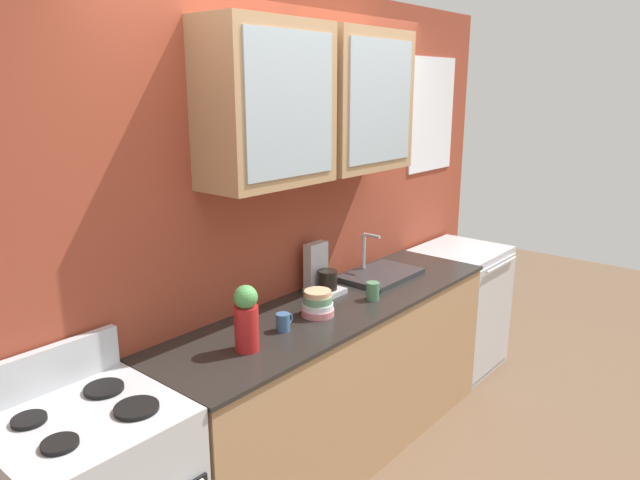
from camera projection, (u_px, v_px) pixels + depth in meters
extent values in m
plane|color=brown|center=(336.00, 450.00, 3.47)|extent=(10.00, 10.00, 0.00)
cube|color=#993D28|center=(289.00, 227.00, 3.37)|extent=(4.04, 0.10, 2.61)
cube|color=#A87F56|center=(266.00, 104.00, 2.79)|extent=(0.68, 0.32, 0.78)
cube|color=#9EADB7|center=(292.00, 105.00, 2.69)|extent=(0.58, 0.01, 0.66)
cube|color=#A87F56|center=(358.00, 101.00, 3.33)|extent=(0.68, 0.32, 0.78)
cube|color=#9EADB7|center=(381.00, 102.00, 3.22)|extent=(0.58, 0.01, 0.66)
cube|color=white|center=(432.00, 115.00, 4.28)|extent=(0.59, 0.01, 0.81)
cube|color=#A87F56|center=(337.00, 381.00, 3.36)|extent=(2.29, 0.61, 0.91)
cube|color=black|center=(338.00, 305.00, 3.24)|extent=(2.31, 0.63, 0.02)
cube|color=silver|center=(45.00, 370.00, 2.29)|extent=(0.62, 0.04, 0.18)
cylinder|color=black|center=(60.00, 444.00, 1.96)|extent=(0.12, 0.12, 0.02)
cylinder|color=black|center=(136.00, 408.00, 2.17)|extent=(0.16, 0.16, 0.02)
cylinder|color=black|center=(29.00, 420.00, 2.10)|extent=(0.12, 0.12, 0.02)
cylinder|color=black|center=(104.00, 388.00, 2.31)|extent=(0.15, 0.15, 0.02)
cube|color=#2D2D30|center=(381.00, 275.00, 3.68)|extent=(0.50, 0.34, 0.03)
cylinder|color=silver|center=(364.00, 251.00, 3.73)|extent=(0.02, 0.02, 0.22)
cylinder|color=silver|center=(372.00, 236.00, 3.66)|extent=(0.02, 0.12, 0.02)
cylinder|color=#D87F84|center=(318.00, 312.00, 3.07)|extent=(0.17, 0.17, 0.04)
cylinder|color=white|center=(318.00, 307.00, 3.06)|extent=(0.16, 0.16, 0.04)
cylinder|color=#669972|center=(318.00, 300.00, 3.05)|extent=(0.15, 0.15, 0.05)
cylinder|color=#E0AD7F|center=(318.00, 294.00, 3.04)|extent=(0.14, 0.14, 0.04)
cylinder|color=#B21E1E|center=(247.00, 328.00, 2.64)|extent=(0.11, 0.11, 0.21)
sphere|color=#4C994C|center=(246.00, 297.00, 2.61)|extent=(0.11, 0.11, 0.11)
cylinder|color=#4C7F59|center=(373.00, 291.00, 3.28)|extent=(0.07, 0.07, 0.10)
torus|color=#4C7F59|center=(377.00, 288.00, 3.31)|extent=(0.06, 0.01, 0.06)
cylinder|color=#38608C|center=(283.00, 322.00, 2.87)|extent=(0.07, 0.07, 0.09)
torus|color=#38608C|center=(289.00, 319.00, 2.90)|extent=(0.06, 0.01, 0.06)
cube|color=silver|center=(457.00, 308.00, 4.44)|extent=(0.64, 0.58, 0.93)
cube|color=silver|center=(494.00, 317.00, 4.26)|extent=(0.61, 0.01, 0.84)
cylinder|color=silver|center=(502.00, 265.00, 4.14)|extent=(0.48, 0.02, 0.02)
cube|color=#B7B7BC|center=(325.00, 291.00, 3.39)|extent=(0.17, 0.20, 0.03)
cylinder|color=black|center=(328.00, 280.00, 3.36)|extent=(0.11, 0.11, 0.11)
cube|color=#B7B7BC|center=(316.00, 264.00, 3.40)|extent=(0.15, 0.06, 0.26)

